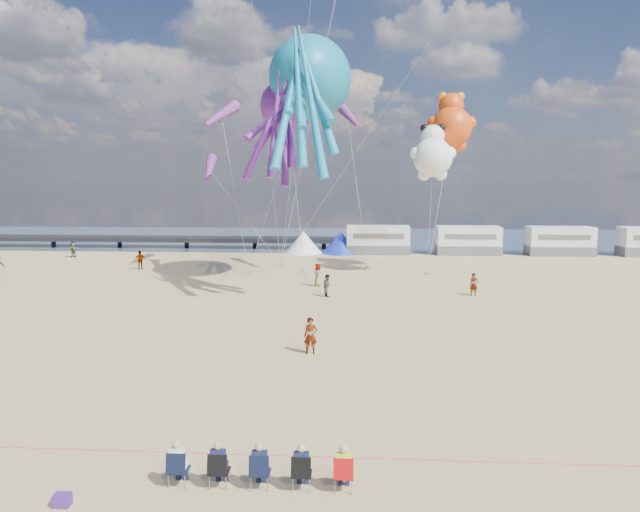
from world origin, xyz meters
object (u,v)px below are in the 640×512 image
at_px(beachgoer_1, 327,285).
at_px(windsock_mid, 347,114).
at_px(kite_octopus_teal, 310,79).
at_px(windsock_right, 209,170).
at_px(tent_white, 303,242).
at_px(beachgoer_0, 318,275).
at_px(kite_teddy_orange, 451,127).
at_px(motorhome_0, 378,240).
at_px(motorhome_2, 560,241).
at_px(standing_person, 311,336).
at_px(beachgoer_5, 474,284).
at_px(windsock_left, 221,115).
at_px(kite_panda, 433,157).
at_px(sandbag_a, 249,272).
at_px(spectator_row, 260,464).
at_px(beachgoer_4, 73,250).
at_px(sandbag_d, 368,268).
at_px(sandbag_c, 427,273).
at_px(cooler_purple, 62,500).
at_px(kite_octopus_purple, 287,107).
at_px(sandbag_b, 304,272).
at_px(tent_blue, 340,242).
at_px(sandbag_e, 281,265).
at_px(motorhome_1, 468,240).

height_order(beachgoer_1, windsock_mid, windsock_mid).
distance_m(kite_octopus_teal, windsock_right, 12.47).
height_order(tent_white, kite_octopus_teal, kite_octopus_teal).
distance_m(beachgoer_0, kite_teddy_orange, 16.85).
height_order(motorhome_0, motorhome_2, same).
height_order(standing_person, beachgoer_5, standing_person).
distance_m(motorhome_2, windsock_left, 36.90).
height_order(motorhome_0, kite_panda, kite_panda).
height_order(beachgoer_0, windsock_right, windsock_right).
relative_size(sandbag_a, kite_panda, 0.09).
xyz_separation_m(motorhome_0, spectator_row, (-4.90, -46.73, -0.85)).
xyz_separation_m(beachgoer_1, beachgoer_4, (-26.91, 17.67, 0.02)).
xyz_separation_m(motorhome_0, windsock_right, (-14.83, -12.65, 7.27)).
bearing_deg(beachgoer_1, sandbag_d, -39.60).
bearing_deg(motorhome_2, beachgoer_5, -121.65).
bearing_deg(windsock_mid, tent_white, 87.90).
xyz_separation_m(motorhome_0, kite_octopus_teal, (-5.77, -18.33, 13.70)).
bearing_deg(beachgoer_0, kite_panda, 102.08).
bearing_deg(beachgoer_4, motorhome_2, -61.99).
bearing_deg(sandbag_c, beachgoer_5, -75.90).
height_order(kite_teddy_orange, windsock_mid, windsock_mid).
xyz_separation_m(kite_panda, windsock_left, (-17.60, 2.68, 3.69)).
height_order(beachgoer_0, sandbag_a, beachgoer_0).
distance_m(sandbag_a, sandbag_c, 15.14).
distance_m(cooler_purple, windsock_left, 38.78).
bearing_deg(sandbag_a, beachgoer_5, -24.97).
distance_m(kite_octopus_purple, windsock_left, 8.43).
bearing_deg(sandbag_d, kite_octopus_teal, -118.70).
distance_m(motorhome_0, kite_teddy_orange, 17.10).
xyz_separation_m(beachgoer_4, sandbag_c, (34.89, -8.40, -0.69)).
relative_size(sandbag_b, windsock_right, 0.11).
bearing_deg(windsock_left, tent_blue, 61.21).
bearing_deg(beachgoer_1, sandbag_b, -11.27).
xyz_separation_m(spectator_row, windsock_right, (-9.92, 34.08, 8.12)).
relative_size(motorhome_2, beachgoer_0, 3.85).
xyz_separation_m(beachgoer_0, beachgoer_5, (11.00, -2.77, -0.06)).
bearing_deg(motorhome_2, sandbag_e, -162.01).
distance_m(cooler_purple, beachgoer_0, 29.58).
height_order(sandbag_c, windsock_mid, windsock_mid).
bearing_deg(sandbag_d, windsock_left, -173.10).
distance_m(motorhome_2, kite_octopus_purple, 33.87).
bearing_deg(motorhome_2, beachgoer_1, -136.29).
bearing_deg(motorhome_0, beachgoer_5, -74.91).
relative_size(beachgoer_5, sandbag_a, 3.18).
height_order(beachgoer_4, sandbag_a, beachgoer_4).
relative_size(sandbag_d, windsock_left, 0.08).
height_order(spectator_row, kite_teddy_orange, kite_teddy_orange).
xyz_separation_m(motorhome_0, sandbag_b, (-6.75, -12.80, -1.39)).
bearing_deg(kite_teddy_orange, motorhome_2, 25.79).
bearing_deg(motorhome_0, motorhome_1, 0.00).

